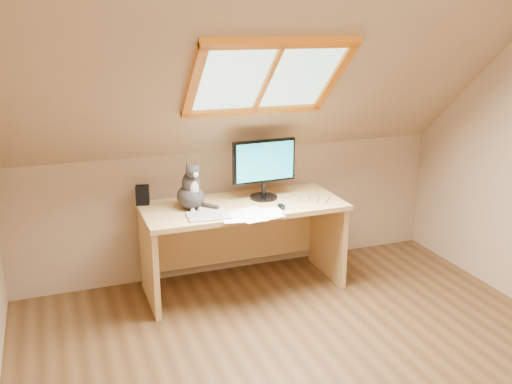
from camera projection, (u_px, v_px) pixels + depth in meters
name	position (u px, v px, depth m)	size (l,w,h in m)	color
room_shell	(354.00, 142.00, 2.68)	(3.52, 3.52, 2.41)	tan
desk	(240.00, 228.00, 4.32)	(1.48, 0.65, 0.68)	tan
monitor	(264.00, 165.00, 4.25)	(0.49, 0.21, 0.45)	black
cat	(191.00, 191.00, 4.06)	(0.24, 0.27, 0.36)	#393432
desk_speaker	(143.00, 195.00, 4.18)	(0.09, 0.09, 0.14)	black
graphics_tablet	(208.00, 216.00, 3.93)	(0.29, 0.20, 0.01)	#B2B2B7
mouse	(281.00, 206.00, 4.10)	(0.05, 0.09, 0.03)	black
papers	(255.00, 214.00, 3.97)	(0.35, 0.30, 0.01)	white
cables	(303.00, 201.00, 4.24)	(0.51, 0.26, 0.01)	silver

